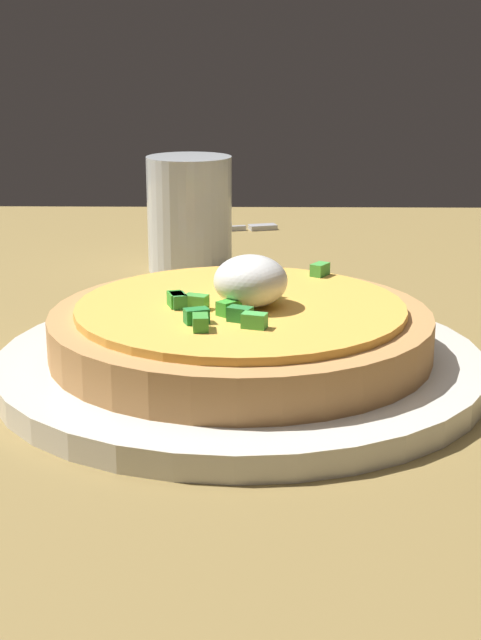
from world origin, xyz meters
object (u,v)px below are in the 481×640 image
at_px(pizza, 241,328).
at_px(cup_far, 190,219).
at_px(plate, 240,364).
at_px(fork, 229,229).

distance_m(pizza, cup_far, 0.27).
height_order(plate, pizza, pizza).
bearing_deg(cup_far, fork, 80.37).
bearing_deg(pizza, fork, 92.52).
bearing_deg(fork, pizza, -103.85).
height_order(cup_far, fork, cup_far).
bearing_deg(plate, cup_far, 100.14).
relative_size(plate, pizza, 1.28).
distance_m(plate, pizza, 0.02).
distance_m(plate, cup_far, 0.27).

